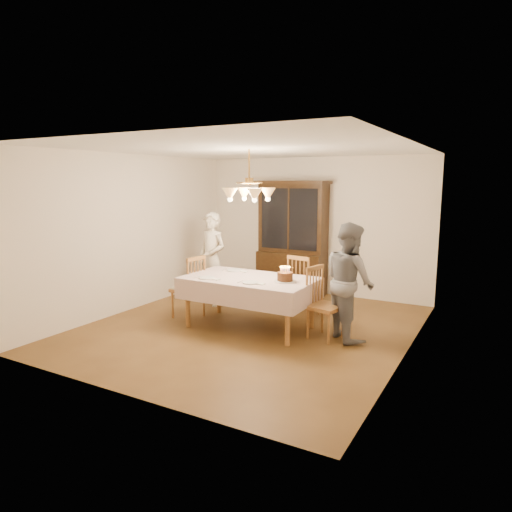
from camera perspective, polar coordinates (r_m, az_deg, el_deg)
The scene contains 14 objects.
ground at distance 6.88m, azimuth -0.82°, elevation -8.90°, with size 5.00×5.00×0.00m, color #563818.
room_shell at distance 6.56m, azimuth -0.85°, elevation 4.33°, with size 5.00×5.00×5.00m.
dining_table at distance 6.70m, azimuth -0.83°, elevation -3.34°, with size 1.90×1.10×0.76m.
china_hutch at distance 8.77m, azimuth 4.56°, elevation 2.04°, with size 1.38×0.54×2.16m.
chair_far_side at distance 7.38m, azimuth 5.99°, elevation -4.11°, with size 0.50×0.49×1.00m.
chair_left_end at distance 7.33m, azimuth -8.46°, elevation -4.17°, with size 0.46×0.48×1.00m.
chair_right_end at distance 6.38m, azimuth 8.61°, elevation -6.34°, with size 0.50×0.52×1.00m.
elderly_woman at distance 7.96m, azimuth -5.54°, elevation -0.38°, with size 0.59×0.39×1.63m, color beige.
adult_in_grey at distance 6.37m, azimuth 11.60°, elevation -3.08°, with size 0.78×0.61×1.61m, color slate.
birthday_cake at distance 6.42m, azimuth 3.65°, elevation -2.65°, with size 0.30×0.30×0.22m.
place_setting_near_left at distance 6.66m, azimuth -6.09°, elevation -2.75°, with size 0.39×0.24×0.02m.
place_setting_near_right at distance 6.32m, azimuth -0.56°, elevation -3.36°, with size 0.38×0.23×0.02m.
place_setting_far_left at distance 7.19m, azimuth -2.58°, elevation -1.80°, with size 0.41×0.26×0.02m.
chandelier at distance 6.54m, azimuth -0.86°, elevation 7.79°, with size 0.62×0.62×0.73m.
Camera 1 is at (3.26, -5.66, 2.16)m, focal length 32.00 mm.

